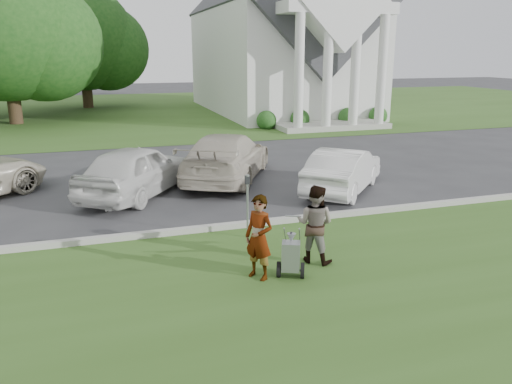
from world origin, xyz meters
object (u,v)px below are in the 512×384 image
person_left (259,238)px  car_b (137,170)px  striping_cart (291,257)px  person_right (315,225)px  church (281,24)px  tree_back (83,43)px  car_d (343,170)px  parking_meter_near (247,199)px  tree_left (5,33)px  car_c (227,157)px

person_left → car_b: person_left is taller
striping_cart → person_left: bearing=-169.3°
person_right → church: bearing=-65.7°
church → person_right: 26.84m
tree_back → person_left: bearing=-84.2°
person_right → car_d: bearing=-80.1°
striping_cart → parking_meter_near: (-0.17, 2.25, 0.52)m
person_left → car_d: bearing=104.4°
tree_back → parking_meter_near: tree_back is taller
person_right → parking_meter_near: size_ratio=1.08×
tree_left → car_c: size_ratio=1.99×
person_right → car_b: person_right is taller
tree_back → tree_left: bearing=-116.6°
church → person_left: bearing=-111.0°
striping_cart → parking_meter_near: 2.32m
church → striping_cart: bearing=-109.7°
church → person_right: church is taller
tree_left → person_right: (8.59, -23.83, -4.31)m
striping_cart → church: bearing=94.3°
tree_left → person_right: size_ratio=6.65×
striping_cart → car_d: 6.37m
tree_left → parking_meter_near: size_ratio=7.16×
church → car_b: (-11.42, -18.87, -5.18)m
tree_back → striping_cart: size_ratio=8.69×
tree_left → car_d: tree_left is taller
car_b → tree_back: bearing=-51.2°
car_c → car_d: 3.92m
tree_left → striping_cart: tree_left is taller
person_right → parking_meter_near: (-0.89, 1.72, 0.14)m
person_right → car_b: size_ratio=0.36×
tree_left → person_left: tree_left is taller
car_b → striping_cart: bearing=144.3°
tree_back → car_c: size_ratio=1.80×
parking_meter_near → car_d: 4.87m
car_b → car_d: car_b is taller
striping_cart → tree_back: bearing=120.8°
parking_meter_near → person_left: bearing=-101.0°
person_right → parking_meter_near: person_right is taller
tree_left → parking_meter_near: 23.78m
church → parking_meter_near: (-9.32, -23.24, -5.00)m
tree_back → person_right: tree_back is taller
parking_meter_near → car_c: bearing=80.6°
tree_left → tree_back: (4.00, 8.00, -0.38)m
parking_meter_near → car_b: bearing=115.7°
person_left → car_c: bearing=135.1°
striping_cart → car_c: (0.72, 7.67, 0.36)m
striping_cart → parking_meter_near: parking_meter_near is taller
car_b → car_c: size_ratio=0.84×
church → car_c: (-8.42, -17.82, -5.17)m
tree_back → person_left: (3.28, -32.23, -3.92)m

